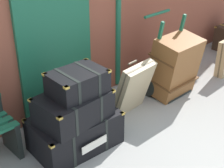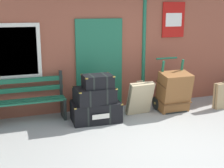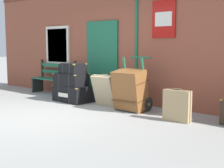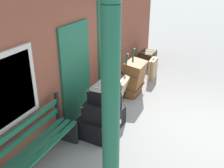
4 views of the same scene
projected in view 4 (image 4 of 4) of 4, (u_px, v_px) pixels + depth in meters
ground_plane at (190, 129)px, 5.41m from camera, size 60.00×60.00×0.00m
brick_facade at (78, 42)px, 5.69m from camera, size 10.40×0.35×3.20m
platform_bench at (39, 144)px, 4.23m from camera, size 1.60×0.43×1.01m
steamer_trunk_base at (102, 121)px, 5.29m from camera, size 1.05×0.71×0.43m
steamer_trunk_middle at (103, 107)px, 5.10m from camera, size 0.83×0.59×0.33m
steamer_trunk_top at (104, 92)px, 5.03m from camera, size 0.62×0.47×0.27m
porters_trolley at (127, 84)px, 6.88m from camera, size 0.71×0.57×1.20m
large_brown_trunk at (133, 78)px, 6.74m from camera, size 0.70×0.57×0.94m
suitcase_olive at (153, 69)px, 7.80m from camera, size 0.55×0.18×0.65m
suitcase_beige at (119, 93)px, 6.10m from camera, size 0.59×0.40×0.77m
corner_trunk at (147, 58)px, 8.92m from camera, size 0.72×0.53×0.49m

